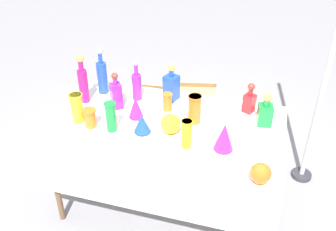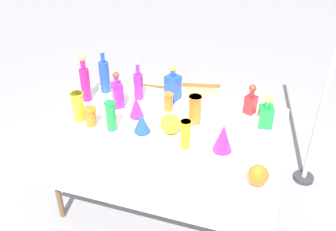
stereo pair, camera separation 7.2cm
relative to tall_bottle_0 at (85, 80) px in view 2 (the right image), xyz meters
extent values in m
plane|color=gray|center=(0.78, -0.17, -0.94)|extent=(40.00, 40.00, 0.00)
cube|color=white|center=(0.78, -0.17, -0.20)|extent=(1.73, 1.11, 0.03)
cube|color=white|center=(0.78, -0.73, -0.36)|extent=(1.73, 0.01, 0.35)
cylinder|color=brown|center=(0.01, -0.62, -0.58)|extent=(0.04, 0.04, 0.73)
cylinder|color=brown|center=(0.01, 0.28, -0.58)|extent=(0.04, 0.04, 0.73)
cylinder|color=brown|center=(1.54, 0.28, -0.58)|extent=(0.04, 0.04, 0.73)
cylinder|color=#C61972|center=(0.00, 0.00, -0.04)|extent=(0.08, 0.08, 0.28)
cylinder|color=#C61972|center=(0.00, 0.00, 0.14)|extent=(0.04, 0.04, 0.09)
sphere|color=gold|center=(0.00, 0.00, 0.21)|extent=(0.06, 0.06, 0.06)
cylinder|color=purple|center=(0.41, 0.16, -0.07)|extent=(0.08, 0.08, 0.23)
cylinder|color=purple|center=(0.41, 0.16, 0.09)|extent=(0.03, 0.03, 0.09)
sphere|color=#B2B2B7|center=(0.41, 0.16, 0.15)|extent=(0.04, 0.04, 0.04)
cylinder|color=blue|center=(0.08, 0.18, -0.05)|extent=(0.09, 0.09, 0.28)
cylinder|color=blue|center=(0.08, 0.18, 0.14)|extent=(0.03, 0.03, 0.09)
sphere|color=#B2B2B7|center=(0.08, 0.18, 0.20)|extent=(0.06, 0.06, 0.06)
cube|color=#198C38|center=(1.47, 0.07, -0.10)|extent=(0.12, 0.12, 0.16)
cylinder|color=#198C38|center=(1.47, 0.07, 0.01)|extent=(0.05, 0.05, 0.06)
sphere|color=gold|center=(1.47, 0.07, 0.05)|extent=(0.07, 0.07, 0.07)
cube|color=red|center=(1.34, 0.22, -0.11)|extent=(0.11, 0.11, 0.15)
cylinder|color=red|center=(1.34, 0.22, 0.00)|extent=(0.03, 0.03, 0.06)
sphere|color=maroon|center=(1.34, 0.22, 0.04)|extent=(0.06, 0.06, 0.06)
cube|color=blue|center=(0.69, 0.24, -0.08)|extent=(0.14, 0.14, 0.22)
cylinder|color=blue|center=(0.69, 0.24, 0.06)|extent=(0.04, 0.04, 0.06)
sphere|color=gold|center=(0.69, 0.24, 0.11)|extent=(0.06, 0.06, 0.06)
cube|color=purple|center=(0.30, -0.02, -0.08)|extent=(0.12, 0.12, 0.22)
cylinder|color=purple|center=(0.30, -0.02, 0.06)|extent=(0.03, 0.03, 0.06)
sphere|color=maroon|center=(0.30, -0.02, 0.10)|extent=(0.05, 0.05, 0.05)
cylinder|color=orange|center=(0.97, -0.37, -0.08)|extent=(0.07, 0.07, 0.22)
cylinder|color=orange|center=(0.97, -0.37, 0.02)|extent=(0.08, 0.08, 0.01)
cylinder|color=yellow|center=(0.09, -0.29, -0.07)|extent=(0.09, 0.09, 0.24)
cylinder|color=yellow|center=(0.09, -0.29, 0.04)|extent=(0.11, 0.11, 0.01)
cylinder|color=orange|center=(0.22, -0.33, -0.11)|extent=(0.09, 0.09, 0.15)
cylinder|color=orange|center=(0.22, -0.33, -0.05)|extent=(0.10, 0.10, 0.01)
cylinder|color=#198C38|center=(0.39, -0.34, -0.07)|extent=(0.08, 0.08, 0.24)
cylinder|color=#198C38|center=(0.39, -0.34, 0.04)|extent=(0.09, 0.09, 0.01)
cylinder|color=orange|center=(0.95, -0.05, -0.07)|extent=(0.10, 0.10, 0.23)
cylinder|color=orange|center=(0.95, -0.05, 0.04)|extent=(0.11, 0.11, 0.01)
cylinder|color=orange|center=(0.71, 0.06, -0.11)|extent=(0.07, 0.07, 0.15)
cylinder|color=orange|center=(0.71, 0.06, -0.04)|extent=(0.08, 0.08, 0.01)
cylinder|color=purple|center=(0.50, -0.12, -0.18)|extent=(0.07, 0.07, 0.01)
cone|color=purple|center=(0.50, -0.12, -0.09)|extent=(0.12, 0.12, 0.17)
cylinder|color=blue|center=(0.62, -0.30, -0.18)|extent=(0.08, 0.08, 0.01)
cone|color=blue|center=(0.62, -0.30, -0.10)|extent=(0.13, 0.13, 0.14)
cylinder|color=purple|center=(1.23, -0.34, -0.18)|extent=(0.08, 0.08, 0.01)
cone|color=purple|center=(1.23, -0.34, -0.07)|extent=(0.14, 0.14, 0.20)
cylinder|color=yellow|center=(0.82, -0.25, -0.18)|extent=(0.07, 0.07, 0.01)
sphere|color=yellow|center=(0.82, -0.25, -0.10)|extent=(0.15, 0.15, 0.15)
cylinder|color=orange|center=(1.50, -0.60, -0.18)|extent=(0.06, 0.06, 0.01)
sphere|color=orange|center=(1.50, -0.60, -0.11)|extent=(0.13, 0.13, 0.13)
cube|color=white|center=(0.31, -0.67, -0.16)|extent=(0.06, 0.02, 0.04)
cube|color=white|center=(0.20, -0.64, -0.17)|extent=(0.06, 0.03, 0.04)
cube|color=tan|center=(0.73, 1.04, -0.75)|extent=(0.53, 0.48, 0.40)
cube|color=tan|center=(0.73, 1.16, -0.51)|extent=(0.42, 0.16, 0.09)
cube|color=tan|center=(0.31, 0.94, -0.76)|extent=(0.50, 0.34, 0.37)
cube|color=tan|center=(0.31, 1.03, -0.54)|extent=(0.43, 0.11, 0.09)
cylinder|color=silver|center=(1.89, 0.46, 0.30)|extent=(0.04, 0.04, 2.50)
cylinder|color=#333338|center=(1.89, 0.46, -0.92)|extent=(0.18, 0.18, 0.04)
camera|label=1|loc=(1.44, -2.43, 1.42)|focal=40.00mm
camera|label=2|loc=(1.51, -2.40, 1.42)|focal=40.00mm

